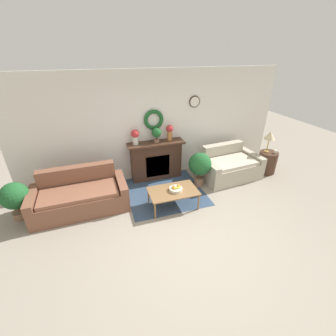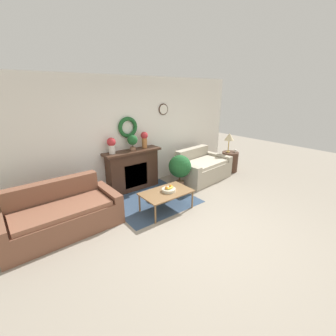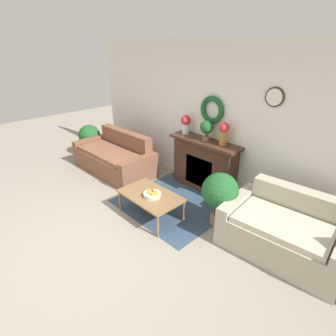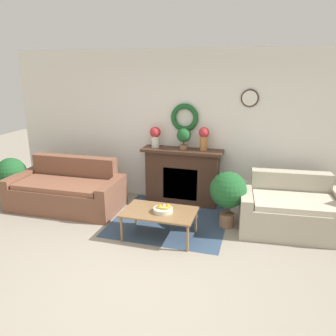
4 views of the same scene
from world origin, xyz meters
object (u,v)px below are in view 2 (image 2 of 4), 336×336
(couch_left, at_px, (61,215))
(table_lamp, at_px, (229,137))
(fireplace, at_px, (133,170))
(side_table_by_loveseat, at_px, (230,162))
(potted_plant_on_mantel, at_px, (132,141))
(mug, at_px, (235,151))
(vase_on_mantel_left, at_px, (112,145))
(fruit_bowl, at_px, (169,189))
(vase_on_mantel_right, at_px, (144,139))
(loveseat_right, at_px, (201,168))
(coffee_table, at_px, (166,193))
(potted_plant_floor_by_loveseat, at_px, (180,167))

(couch_left, height_order, table_lamp, table_lamp)
(fireplace, height_order, side_table_by_loveseat, fireplace)
(table_lamp, bearing_deg, potted_plant_on_mantel, 168.07)
(mug, distance_m, vase_on_mantel_left, 3.73)
(fruit_bowl, bearing_deg, vase_on_mantel_right, 76.95)
(loveseat_right, relative_size, vase_on_mantel_left, 4.41)
(table_lamp, bearing_deg, loveseat_right, 176.49)
(table_lamp, distance_m, vase_on_mantel_right, 2.65)
(vase_on_mantel_left, bearing_deg, potted_plant_on_mantel, -2.18)
(vase_on_mantel_left, relative_size, potted_plant_on_mantel, 0.99)
(fireplace, xyz_separation_m, couch_left, (-1.89, -0.77, -0.21))
(vase_on_mantel_left, distance_m, potted_plant_on_mantel, 0.53)
(vase_on_mantel_left, bearing_deg, coffee_table, -69.66)
(coffee_table, xyz_separation_m, vase_on_mantel_right, (0.37, 1.35, 0.87))
(vase_on_mantel_left, bearing_deg, fireplace, -0.64)
(couch_left, xyz_separation_m, potted_plant_floor_by_loveseat, (2.79, 0.04, 0.28))
(couch_left, height_order, vase_on_mantel_left, vase_on_mantel_left)
(couch_left, bearing_deg, mug, -1.25)
(fireplace, bearing_deg, couch_left, -157.76)
(loveseat_right, bearing_deg, vase_on_mantel_left, 161.40)
(side_table_by_loveseat, relative_size, table_lamp, 1.04)
(potted_plant_on_mantel, bearing_deg, potted_plant_floor_by_loveseat, -39.63)
(side_table_by_loveseat, bearing_deg, fruit_bowl, -166.98)
(loveseat_right, distance_m, coffee_table, 2.01)
(vase_on_mantel_right, xyz_separation_m, potted_plant_floor_by_loveseat, (0.53, -0.75, -0.67))
(coffee_table, bearing_deg, loveseat_right, 23.00)
(fruit_bowl, height_order, vase_on_mantel_left, vase_on_mantel_left)
(vase_on_mantel_left, bearing_deg, couch_left, -150.72)
(side_table_by_loveseat, bearing_deg, couch_left, -178.87)
(fireplace, height_order, mug, fireplace)
(loveseat_right, relative_size, table_lamp, 2.80)
(couch_left, height_order, loveseat_right, couch_left)
(fruit_bowl, distance_m, vase_on_mantel_right, 1.61)
(fruit_bowl, distance_m, side_table_by_loveseat, 3.02)
(vase_on_mantel_left, height_order, potted_plant_floor_by_loveseat, vase_on_mantel_left)
(couch_left, xyz_separation_m, vase_on_mantel_left, (1.39, 0.78, 0.92))
(couch_left, bearing_deg, side_table_by_loveseat, -0.25)
(vase_on_mantel_right, bearing_deg, potted_plant_on_mantel, -176.71)
(fireplace, height_order, coffee_table, fireplace)
(side_table_by_loveseat, distance_m, potted_plant_floor_by_loveseat, 2.11)
(couch_left, xyz_separation_m, side_table_by_loveseat, (4.89, 0.10, -0.00))
(couch_left, xyz_separation_m, fruit_bowl, (1.95, -0.58, 0.15))
(fireplace, distance_m, side_table_by_loveseat, 3.08)
(coffee_table, distance_m, side_table_by_loveseat, 3.07)
(vase_on_mantel_right, bearing_deg, fireplace, -179.13)
(coffee_table, height_order, mug, mug)
(fireplace, bearing_deg, side_table_by_loveseat, -12.76)
(fireplace, bearing_deg, potted_plant_floor_by_loveseat, -39.45)
(mug, height_order, vase_on_mantel_right, vase_on_mantel_right)
(coffee_table, height_order, vase_on_mantel_right, vase_on_mantel_right)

